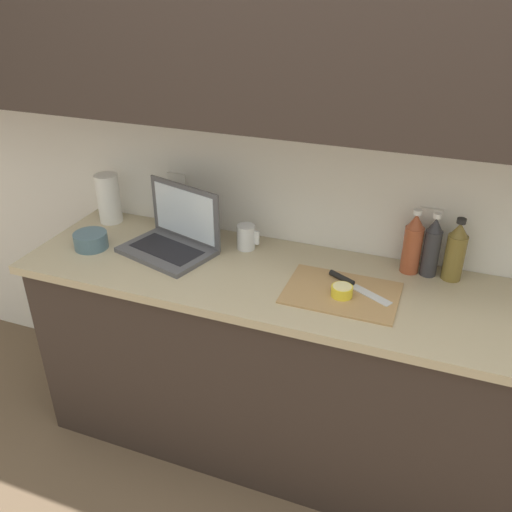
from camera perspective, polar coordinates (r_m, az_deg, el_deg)
ground_plane at (r=2.60m, az=7.61°, el=-20.11°), size 12.00×12.00×0.00m
wall_back at (r=1.99m, az=12.27°, el=16.83°), size 5.20×0.38×2.60m
counter_unit at (r=2.28m, az=8.89°, el=-12.72°), size 2.57×0.60×0.88m
laptop at (r=2.27m, az=-8.62°, el=2.14°), size 0.42×0.35×0.26m
cutting_board at (r=2.00m, az=8.93°, el=-3.85°), size 0.41×0.29×0.01m
knife at (r=2.04m, az=9.75°, el=-2.71°), size 0.26×0.16×0.02m
lemon_half_cut at (r=1.96m, az=9.03°, el=-3.65°), size 0.08×0.08×0.04m
bottle_green_soda at (r=2.14m, az=20.25°, el=0.41°), size 0.07×0.07×0.25m
bottle_oil_tall at (r=2.14m, az=18.02°, el=0.88°), size 0.06×0.06×0.26m
bottle_water_clear at (r=2.14m, az=16.17°, el=1.23°), size 0.07×0.07×0.26m
measuring_cup at (r=2.26m, az=-1.03°, el=2.01°), size 0.10×0.08×0.11m
bowl_white at (r=2.37m, az=-16.99°, el=1.58°), size 0.14×0.14×0.07m
paper_towel_roll at (r=2.56m, az=-15.25°, el=5.87°), size 0.10×0.10×0.23m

